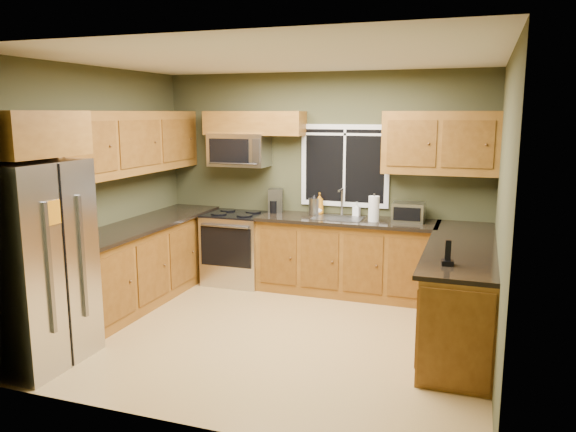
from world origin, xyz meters
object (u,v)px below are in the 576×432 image
Objects in this scene: cordless_phone at (448,258)px; refrigerator at (32,264)px; paper_towel_roll at (374,209)px; toaster_oven at (408,212)px; range at (237,248)px; soap_bottle_a at (320,203)px; microwave at (239,150)px; soap_bottle_c at (319,208)px; kettle at (314,205)px; coffee_maker at (275,201)px; soap_bottle_b at (356,209)px.

refrigerator is at bearing -163.51° from cordless_phone.
paper_towel_roll reaches higher than cordless_phone.
refrigerator reaches higher than toaster_oven.
range is 1.90m from paper_towel_roll.
microwave is at bearing -176.11° from soap_bottle_a.
paper_towel_roll is (1.79, -0.18, -0.64)m from microwave.
paper_towel_roll is (1.79, -0.04, 0.62)m from range.
microwave reaches higher than soap_bottle_c.
kettle is at bearing 164.43° from paper_towel_roll.
paper_towel_roll is (1.31, -0.21, 0.01)m from coffee_maker.
toaster_oven is 1.11× the size of paper_towel_roll.
coffee_maker is (0.48, 0.03, -0.65)m from microwave.
cordless_phone is (1.69, -1.96, -0.01)m from soap_bottle_c.
cordless_phone reaches higher than soap_bottle_c.
soap_bottle_a is at bearing -177.30° from soap_bottle_b.
soap_bottle_b is (1.53, 0.09, -0.70)m from microwave.
cordless_phone is at bearing -34.62° from microwave.
toaster_oven is (2.18, 0.06, 0.58)m from range.
coffee_maker is 0.57m from soap_bottle_c.
kettle is at bearing -149.32° from soap_bottle_c.
refrigerator is at bearing -103.97° from range.
range is 1.27m from microwave.
soap_bottle_a is at bearing 130.53° from cordless_phone.
microwave is at bearing 90.02° from range.
range is 1.20m from soap_bottle_c.
soap_bottle_c is (1.05, 0.21, 0.55)m from range.
paper_towel_roll is at bearing 47.69° from refrigerator.
cordless_phone is (1.21, -1.99, -0.02)m from soap_bottle_b.
paper_towel_roll is at bearing -1.31° from range.
soap_bottle_c is (-0.48, -0.02, -0.01)m from soap_bottle_b.
toaster_oven is 1.46× the size of kettle.
coffee_maker is at bearing 176.44° from toaster_oven.
soap_bottle_b is 0.82× the size of cordless_phone.
cordless_phone is (0.55, -1.82, -0.05)m from toaster_oven.
microwave is at bearing -176.06° from coffee_maker.
coffee_maker reaches higher than soap_bottle_a.
kettle is 0.07m from soap_bottle_c.
coffee_maker is at bearing -175.90° from soap_bottle_c.
soap_bottle_a is 0.47m from soap_bottle_b.
microwave reaches higher than refrigerator.
range is at bearing -171.44° from soap_bottle_b.
cordless_phone is (3.43, 1.01, 0.10)m from refrigerator.
coffee_maker reaches higher than range.
kettle is at bearing 174.35° from toaster_oven.
soap_bottle_c is at bearing 11.31° from range.
kettle reaches higher than range.
paper_towel_roll is at bearing -18.63° from soap_bottle_c.
microwave is 3.51× the size of cordless_phone.
soap_bottle_a reaches higher than kettle.
cordless_phone is at bearing -73.03° from toaster_oven.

